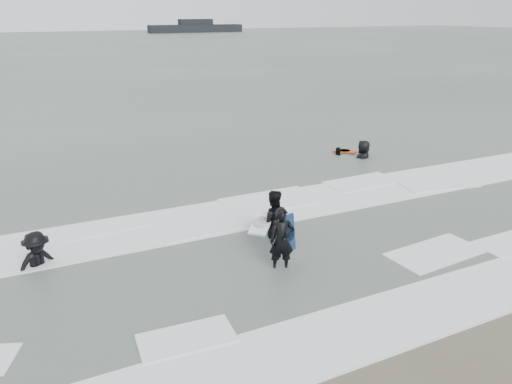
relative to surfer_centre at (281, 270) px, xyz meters
name	(u,v)px	position (x,y,z in m)	size (l,w,h in m)	color
ground	(354,312)	(0.57, -2.30, 0.00)	(320.00, 320.00, 0.00)	brown
sea	(56,51)	(0.57, 77.70, 0.06)	(320.00, 320.00, 0.00)	#47544C
surfer_centre	(281,270)	(0.00, 0.00, 0.00)	(0.61, 0.40, 1.68)	black
surfer_wading	(273,237)	(0.68, 1.82, 0.00)	(0.96, 0.75, 1.97)	black
surfer_breaker	(39,268)	(-5.47, 2.66, 0.00)	(1.19, 0.69, 1.85)	black
surfer_right_near	(338,156)	(7.14, 8.16, 0.00)	(0.91, 0.38, 1.55)	black
surfer_right_far	(363,159)	(7.89, 7.32, 0.00)	(0.96, 0.62, 1.96)	black
surf_foam	(276,242)	(0.57, 1.40, 0.04)	(30.03, 9.06, 0.09)	white
bodyboards	(307,192)	(2.77, 3.49, 0.50)	(8.37, 8.78, 1.25)	#10264D
vessel_horizon	(196,28)	(42.80, 134.22, 1.37)	(27.03, 4.83, 3.67)	black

